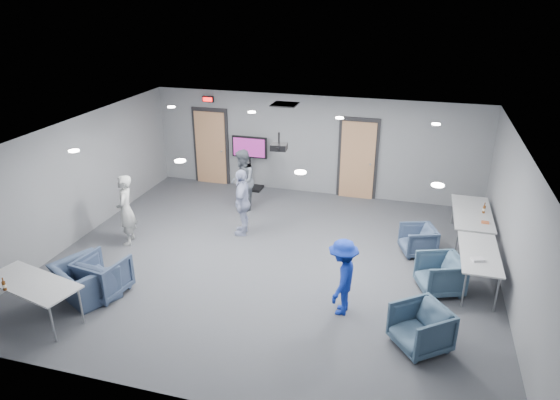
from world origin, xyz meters
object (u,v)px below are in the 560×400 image
(projector, at_px, (279,147))
(chair_right_a, at_px, (418,240))
(person_c, at_px, (242,202))
(table_right_b, at_px, (479,255))
(tv_stand, at_px, (250,160))
(chair_front_b, at_px, (85,281))
(table_front_left, at_px, (32,285))
(chair_right_c, at_px, (421,328))
(chair_right_b, at_px, (440,274))
(person_b, at_px, (242,181))
(person_a, at_px, (126,210))
(bottle_front, at_px, (4,286))
(bottle_right, at_px, (484,209))
(table_right_a, at_px, (472,214))
(chair_front_a, at_px, (103,276))
(person_d, at_px, (342,277))

(projector, bearing_deg, chair_right_a, 12.86)
(person_c, height_order, chair_right_a, person_c)
(person_c, bearing_deg, table_right_b, 70.42)
(tv_stand, bearing_deg, chair_right_a, -29.14)
(chair_front_b, distance_m, table_front_left, 0.95)
(table_right_b, bearing_deg, chair_right_c, 154.90)
(chair_right_b, distance_m, chair_right_c, 1.78)
(person_b, relative_size, table_right_b, 0.94)
(person_a, bearing_deg, bottle_front, -23.23)
(chair_right_a, height_order, bottle_right, bottle_right)
(bottle_right, bearing_deg, chair_right_c, -106.76)
(person_b, height_order, table_right_a, person_b)
(chair_right_b, xyz_separation_m, chair_front_b, (-6.23, -1.98, -0.01))
(bottle_front, distance_m, bottle_right, 9.43)
(bottle_right, xyz_separation_m, projector, (-4.16, -1.75, 1.59))
(table_front_left, bearing_deg, projector, 57.33)
(person_c, relative_size, table_front_left, 0.85)
(chair_right_b, height_order, projector, projector)
(tv_stand, bearing_deg, projector, -62.21)
(person_b, height_order, projector, projector)
(chair_right_b, xyz_separation_m, table_front_left, (-6.64, -2.77, 0.33))
(table_right_b, distance_m, tv_stand, 6.81)
(person_b, bearing_deg, table_right_a, 69.70)
(chair_front_b, height_order, projector, projector)
(person_a, xyz_separation_m, chair_front_a, (0.65, -1.92, -0.42))
(chair_right_b, bearing_deg, tv_stand, -148.46)
(chair_front_a, xyz_separation_m, table_right_b, (6.66, 2.11, 0.31))
(chair_front_a, height_order, table_front_left, chair_front_a)
(person_a, height_order, chair_right_b, person_a)
(person_c, relative_size, table_right_a, 0.81)
(person_a, height_order, person_d, person_a)
(person_a, bearing_deg, table_right_b, 72.38)
(tv_stand, relative_size, projector, 4.35)
(table_front_left, distance_m, bottle_right, 9.06)
(person_d, distance_m, bottle_right, 4.26)
(table_front_left, height_order, tv_stand, tv_stand)
(bottle_front, bearing_deg, chair_right_c, 11.47)
(chair_front_b, distance_m, bottle_right, 8.30)
(table_right_a, bearing_deg, person_a, 105.98)
(person_c, height_order, chair_front_b, person_c)
(bottle_right, xyz_separation_m, tv_stand, (-5.98, 1.72, 0.05))
(bottle_front, xyz_separation_m, bottle_right, (7.77, 5.34, 0.01))
(chair_front_b, xyz_separation_m, bottle_front, (-0.64, -1.11, 0.48))
(table_right_b, relative_size, projector, 4.79)
(table_right_b, bearing_deg, person_b, 68.06)
(chair_front_b, bearing_deg, person_b, -79.97)
(table_right_b, bearing_deg, person_a, 91.52)
(chair_front_b, height_order, bottle_right, bottle_right)
(chair_right_b, height_order, chair_front_a, chair_front_a)
(person_a, bearing_deg, person_c, 97.06)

